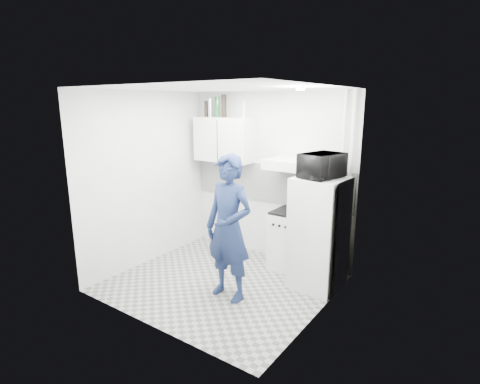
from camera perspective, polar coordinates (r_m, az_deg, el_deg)
The scene contains 22 objects.
floor at distance 5.31m, azimuth -2.88°, elevation -13.70°, with size 2.80×2.80×0.00m, color gray.
ceiling at distance 4.74m, azimuth -3.25°, elevation 15.56°, with size 2.80×2.80×0.00m, color white.
wall_back at distance 5.88m, azimuth 4.48°, elevation 2.36°, with size 2.80×2.80×0.00m, color silver.
wall_left at distance 5.82m, azimuth -13.99°, elevation 1.89°, with size 2.60×2.60×0.00m, color silver.
wall_right at distance 4.17m, azimuth 12.28°, elevation -2.47°, with size 2.60×2.60×0.00m, color silver.
person at distance 4.63m, azimuth -1.73°, elevation -5.52°, with size 0.67×0.44×1.84m, color #172446.
stove at distance 5.65m, azimuth 7.76°, elevation -7.37°, with size 0.53×0.53×0.86m, color silver.
fridge at distance 5.05m, azimuth 11.89°, elevation -6.21°, with size 0.62×0.62×1.50m, color silver.
stove_top at distance 5.51m, azimuth 7.90°, elevation -3.05°, with size 0.51×0.51×0.03m, color black.
saucepan at distance 5.50m, azimuth 8.54°, elevation -2.32°, with size 0.20×0.20×0.11m, color silver.
microwave at distance 4.83m, azimuth 12.40°, elevation 3.96°, with size 0.38×0.57×0.31m, color black.
bottle_a at distance 6.27m, azimuth -5.17°, elevation 12.51°, with size 0.06×0.06×0.26m, color black.
bottle_b at distance 6.22m, azimuth -4.58°, elevation 12.66°, with size 0.08×0.08×0.29m, color silver.
bottle_c at distance 6.13m, azimuth -3.51°, elevation 12.81°, with size 0.08×0.08×0.32m, color #144C1E.
bottle_d at distance 6.04m, azimuth -2.46°, elevation 12.96°, with size 0.08×0.08×0.35m, color black.
bottle_e at distance 5.82m, azimuth 0.63°, elevation 12.45°, with size 0.06×0.06×0.25m, color #B2B7BC.
upper_cabinet at distance 6.07m, azimuth -2.44°, elevation 7.99°, with size 1.00×0.35×0.70m, color silver.
range_hood at distance 5.40m, azimuth 7.30°, elevation 4.23°, with size 0.60×0.50×0.14m, color silver.
backsplash at distance 5.88m, azimuth 4.39°, elevation 1.38°, with size 2.74×0.03×0.60m, color white.
pipe_a at distance 5.27m, azimuth 16.27°, elevation 0.59°, with size 0.05×0.05×2.60m, color silver.
pipe_b at distance 5.31m, azimuth 15.05°, elevation 0.76°, with size 0.04×0.04×2.60m, color silver.
ceiling_spot_fixture at distance 4.37m, azimuth 9.20°, elevation 15.21°, with size 0.10×0.10×0.02m, color white.
Camera 1 is at (2.93, -3.72, 2.42)m, focal length 28.00 mm.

